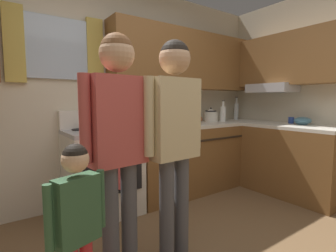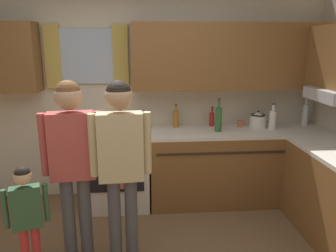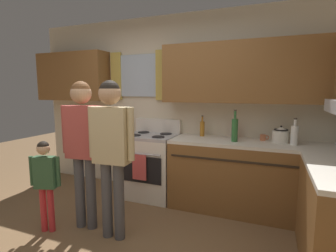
{
  "view_description": "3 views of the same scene",
  "coord_description": "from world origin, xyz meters",
  "px_view_note": "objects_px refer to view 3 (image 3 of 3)",
  "views": [
    {
      "loc": [
        -1.16,
        -1.02,
        1.21
      ],
      "look_at": [
        0.14,
        0.81,
        0.98
      ],
      "focal_mm": 27.05,
      "sensor_mm": 36.0,
      "label": 1
    },
    {
      "loc": [
        0.09,
        -2.17,
        1.9
      ],
      "look_at": [
        0.33,
        0.88,
        1.13
      ],
      "focal_mm": 35.24,
      "sensor_mm": 36.0,
      "label": 2
    },
    {
      "loc": [
        1.39,
        -1.75,
        1.53
      ],
      "look_at": [
        0.26,
        1.04,
        1.11
      ],
      "focal_mm": 27.84,
      "sensor_mm": 36.0,
      "label": 3
    }
  ],
  "objects_px": {
    "bottle_oil_amber": "(202,128)",
    "bottle_wine_green": "(235,129)",
    "small_child": "(45,176)",
    "stovetop_kettle": "(281,135)",
    "bottle_sauce_red": "(235,131)",
    "stove_oven": "(151,164)",
    "bottle_milk_white": "(294,135)",
    "cup_terracotta": "(263,137)",
    "adult_in_plaid": "(111,141)",
    "adult_holding_child": "(83,138)"
  },
  "relations": [
    {
      "from": "adult_in_plaid",
      "to": "stove_oven",
      "type": "bearing_deg",
      "value": 95.7
    },
    {
      "from": "bottle_oil_amber",
      "to": "bottle_milk_white",
      "type": "height_order",
      "value": "bottle_milk_white"
    },
    {
      "from": "stove_oven",
      "to": "cup_terracotta",
      "type": "xyz_separation_m",
      "value": [
        1.5,
        0.14,
        0.47
      ]
    },
    {
      "from": "bottle_wine_green",
      "to": "stovetop_kettle",
      "type": "relative_size",
      "value": 1.44
    },
    {
      "from": "bottle_sauce_red",
      "to": "adult_holding_child",
      "type": "xyz_separation_m",
      "value": [
        -1.44,
        -1.27,
        0.03
      ]
    },
    {
      "from": "bottle_milk_white",
      "to": "adult_holding_child",
      "type": "height_order",
      "value": "adult_holding_child"
    },
    {
      "from": "bottle_oil_amber",
      "to": "adult_holding_child",
      "type": "xyz_separation_m",
      "value": [
        -0.99,
        -1.26,
        0.01
      ]
    },
    {
      "from": "bottle_sauce_red",
      "to": "cup_terracotta",
      "type": "relative_size",
      "value": 2.26
    },
    {
      "from": "bottle_sauce_red",
      "to": "stove_oven",
      "type": "bearing_deg",
      "value": -170.57
    },
    {
      "from": "bottle_milk_white",
      "to": "bottle_wine_green",
      "type": "xyz_separation_m",
      "value": [
        -0.67,
        -0.05,
        0.03
      ]
    },
    {
      "from": "bottle_sauce_red",
      "to": "stovetop_kettle",
      "type": "xyz_separation_m",
      "value": [
        0.55,
        -0.09,
        0.0
      ]
    },
    {
      "from": "stove_oven",
      "to": "adult_holding_child",
      "type": "xyz_separation_m",
      "value": [
        -0.29,
        -1.08,
        0.55
      ]
    },
    {
      "from": "bottle_oil_amber",
      "to": "adult_in_plaid",
      "type": "xyz_separation_m",
      "value": [
        -0.59,
        -1.32,
        0.01
      ]
    },
    {
      "from": "bottle_wine_green",
      "to": "stovetop_kettle",
      "type": "distance_m",
      "value": 0.55
    },
    {
      "from": "stovetop_kettle",
      "to": "adult_holding_child",
      "type": "relative_size",
      "value": 0.17
    },
    {
      "from": "adult_holding_child",
      "to": "small_child",
      "type": "relative_size",
      "value": 1.62
    },
    {
      "from": "bottle_oil_amber",
      "to": "adult_in_plaid",
      "type": "bearing_deg",
      "value": -114.19
    },
    {
      "from": "bottle_sauce_red",
      "to": "small_child",
      "type": "height_order",
      "value": "bottle_sauce_red"
    },
    {
      "from": "bottle_wine_green",
      "to": "cup_terracotta",
      "type": "relative_size",
      "value": 3.62
    },
    {
      "from": "bottle_milk_white",
      "to": "cup_terracotta",
      "type": "distance_m",
      "value": 0.38
    },
    {
      "from": "bottle_oil_amber",
      "to": "adult_in_plaid",
      "type": "height_order",
      "value": "adult_in_plaid"
    },
    {
      "from": "stove_oven",
      "to": "bottle_sauce_red",
      "type": "height_order",
      "value": "bottle_sauce_red"
    },
    {
      "from": "bottle_milk_white",
      "to": "cup_terracotta",
      "type": "relative_size",
      "value": 2.88
    },
    {
      "from": "small_child",
      "to": "cup_terracotta",
      "type": "bearing_deg",
      "value": 34.28
    },
    {
      "from": "bottle_milk_white",
      "to": "adult_in_plaid",
      "type": "bearing_deg",
      "value": -146.79
    },
    {
      "from": "bottle_sauce_red",
      "to": "small_child",
      "type": "bearing_deg",
      "value": -139.74
    },
    {
      "from": "bottle_milk_white",
      "to": "stovetop_kettle",
      "type": "xyz_separation_m",
      "value": [
        -0.14,
        0.11,
        -0.02
      ]
    },
    {
      "from": "bottle_oil_amber",
      "to": "small_child",
      "type": "height_order",
      "value": "bottle_oil_amber"
    },
    {
      "from": "bottle_oil_amber",
      "to": "bottle_wine_green",
      "type": "distance_m",
      "value": 0.53
    },
    {
      "from": "bottle_sauce_red",
      "to": "adult_in_plaid",
      "type": "xyz_separation_m",
      "value": [
        -1.04,
        -1.33,
        0.03
      ]
    },
    {
      "from": "stove_oven",
      "to": "bottle_wine_green",
      "type": "distance_m",
      "value": 1.31
    },
    {
      "from": "bottle_milk_white",
      "to": "small_child",
      "type": "distance_m",
      "value": 2.81
    },
    {
      "from": "bottle_sauce_red",
      "to": "bottle_milk_white",
      "type": "distance_m",
      "value": 0.72
    },
    {
      "from": "small_child",
      "to": "bottle_oil_amber",
      "type": "bearing_deg",
      "value": 48.24
    },
    {
      "from": "stove_oven",
      "to": "bottle_milk_white",
      "type": "distance_m",
      "value": 1.92
    },
    {
      "from": "stovetop_kettle",
      "to": "adult_holding_child",
      "type": "xyz_separation_m",
      "value": [
        -1.99,
        -1.18,
        0.03
      ]
    },
    {
      "from": "bottle_oil_amber",
      "to": "bottle_sauce_red",
      "type": "bearing_deg",
      "value": 2.13
    },
    {
      "from": "bottle_oil_amber",
      "to": "small_child",
      "type": "bearing_deg",
      "value": -131.76
    },
    {
      "from": "small_child",
      "to": "stovetop_kettle",
      "type": "bearing_deg",
      "value": 31.17
    },
    {
      "from": "stovetop_kettle",
      "to": "bottle_sauce_red",
      "type": "bearing_deg",
      "value": 170.24
    },
    {
      "from": "bottle_wine_green",
      "to": "adult_in_plaid",
      "type": "height_order",
      "value": "adult_in_plaid"
    },
    {
      "from": "small_child",
      "to": "bottle_wine_green",
      "type": "bearing_deg",
      "value": 34.78
    },
    {
      "from": "bottle_oil_amber",
      "to": "bottle_milk_white",
      "type": "relative_size",
      "value": 0.91
    },
    {
      "from": "cup_terracotta",
      "to": "adult_in_plaid",
      "type": "bearing_deg",
      "value": -137.34
    },
    {
      "from": "bottle_sauce_red",
      "to": "bottle_oil_amber",
      "type": "bearing_deg",
      "value": -177.87
    },
    {
      "from": "cup_terracotta",
      "to": "adult_in_plaid",
      "type": "xyz_separation_m",
      "value": [
        -1.39,
        -1.28,
        0.08
      ]
    },
    {
      "from": "bottle_wine_green",
      "to": "cup_terracotta",
      "type": "height_order",
      "value": "bottle_wine_green"
    },
    {
      "from": "bottle_oil_amber",
      "to": "bottle_milk_white",
      "type": "bearing_deg",
      "value": -9.21
    },
    {
      "from": "bottle_milk_white",
      "to": "stovetop_kettle",
      "type": "relative_size",
      "value": 1.14
    },
    {
      "from": "stove_oven",
      "to": "bottle_oil_amber",
      "type": "bearing_deg",
      "value": 13.92
    }
  ]
}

